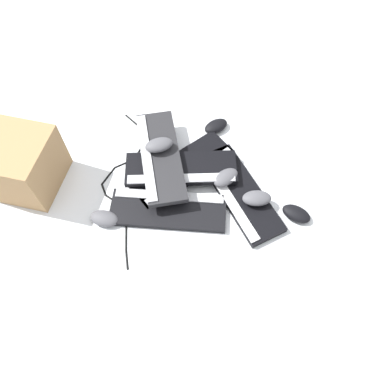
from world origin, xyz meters
name	(u,v)px	position (x,y,z in m)	size (l,w,h in m)	color
ground_plane	(176,200)	(0.00, 0.00, 0.00)	(3.20, 3.20, 0.00)	silver
keyboard_0	(239,193)	(0.23, 0.10, 0.01)	(0.41, 0.42, 0.03)	black
keyboard_1	(183,169)	(-0.02, 0.14, 0.01)	(0.37, 0.45, 0.03)	black
keyboard_2	(168,210)	(-0.01, -0.06, 0.01)	(0.46, 0.25, 0.03)	black
keyboard_3	(181,169)	(-0.02, 0.12, 0.04)	(0.46, 0.29, 0.03)	black
keyboard_4	(160,156)	(-0.11, 0.13, 0.07)	(0.34, 0.46, 0.03)	#232326
mouse_0	(257,198)	(0.30, 0.07, 0.05)	(0.11, 0.07, 0.04)	#4C4C51
mouse_1	(226,178)	(0.16, 0.13, 0.05)	(0.11, 0.07, 0.04)	#4C4C51
mouse_2	(104,218)	(-0.23, -0.17, 0.02)	(0.11, 0.07, 0.04)	#4C4C51
mouse_3	(216,126)	(0.05, 0.39, 0.02)	(0.11, 0.07, 0.04)	black
mouse_4	(159,145)	(-0.12, 0.16, 0.11)	(0.11, 0.07, 0.04)	#4C4C51
mouse_5	(296,214)	(0.46, 0.07, 0.02)	(0.11, 0.07, 0.04)	black
cable_0	(126,180)	(-0.22, 0.03, 0.00)	(0.29, 0.67, 0.01)	black
cardboard_box	(22,164)	(-0.58, -0.09, 0.11)	(0.25, 0.24, 0.23)	#9E774C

